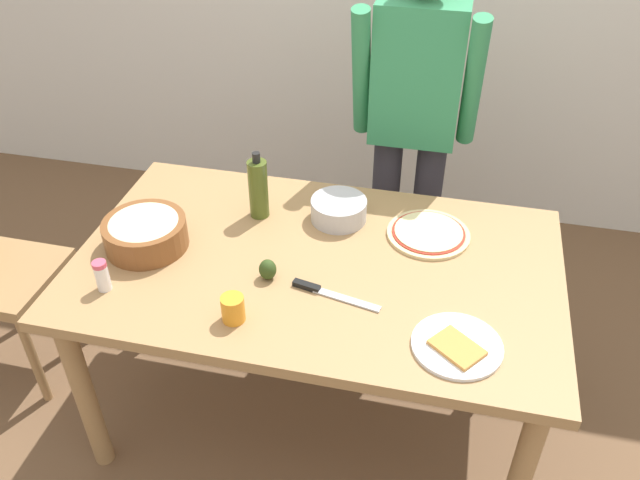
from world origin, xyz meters
The scene contains 12 objects.
ground centered at (0.00, 0.00, 0.00)m, with size 8.00×8.00×0.00m, color brown.
dining_table centered at (0.00, 0.00, 0.67)m, with size 1.60×0.96×0.76m.
person_cook centered at (0.22, 0.76, 0.94)m, with size 0.49×0.25×1.62m.
pizza_raw_on_board centered at (0.35, 0.22, 0.77)m, with size 0.29×0.29×0.02m.
plate_with_slice centered at (0.48, -0.29, 0.77)m, with size 0.26×0.26×0.02m.
popcorn_bowl centered at (-0.58, -0.05, 0.82)m, with size 0.28×0.28×0.11m.
mixing_bowl_steel centered at (0.02, 0.25, 0.80)m, with size 0.20×0.20×0.08m.
olive_oil_bottle centered at (-0.26, 0.22, 0.87)m, with size 0.07×0.07×0.26m.
cup_orange centered at (-0.18, -0.32, 0.80)m, with size 0.07×0.07×0.09m, color orange.
salt_shaker centered at (-0.62, -0.28, 0.81)m, with size 0.04×0.04×0.11m.
chef_knife centered at (0.06, -0.15, 0.77)m, with size 0.29×0.09×0.02m.
avocado centered at (-0.13, -0.12, 0.80)m, with size 0.06×0.06×0.07m, color #2D4219.
Camera 1 is at (0.39, -1.63, 2.12)m, focal length 36.54 mm.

